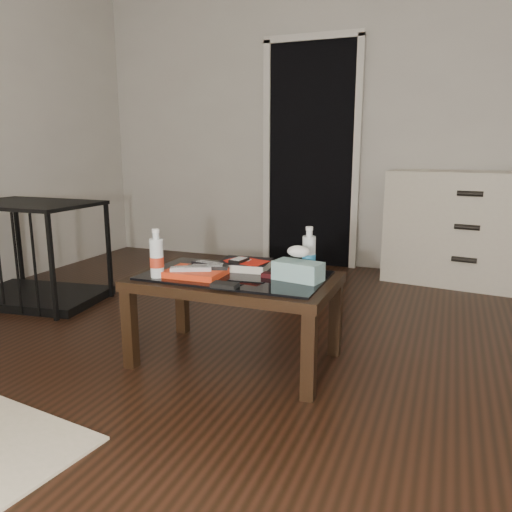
{
  "coord_description": "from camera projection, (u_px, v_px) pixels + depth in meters",
  "views": [
    {
      "loc": [
        0.82,
        -2.04,
        1.08
      ],
      "look_at": [
        -0.07,
        0.24,
        0.55
      ],
      "focal_mm": 35.0,
      "sensor_mm": 36.0,
      "label": 1
    }
  ],
  "objects": [
    {
      "name": "doorway",
      "position": [
        311.0,
        154.0,
        4.54
      ],
      "size": [
        0.9,
        0.08,
        2.07
      ],
      "color": "black",
      "rests_on": "ground"
    },
    {
      "name": "dvd_mailers",
      "position": [
        246.0,
        261.0,
        2.58
      ],
      "size": [
        0.22,
        0.19,
        0.01
      ],
      "primitive_type": "cube",
      "rotation": [
        0.0,
        0.0,
        -0.33
      ],
      "color": "red",
      "rests_on": "textbook"
    },
    {
      "name": "remote_black_front",
      "position": [
        207.0,
        267.0,
        2.47
      ],
      "size": [
        0.21,
        0.11,
        0.02
      ],
      "primitive_type": "cube",
      "rotation": [
        0.0,
        0.0,
        0.33
      ],
      "color": "black",
      "rests_on": "magazines"
    },
    {
      "name": "tissue_box",
      "position": [
        298.0,
        271.0,
        2.38
      ],
      "size": [
        0.25,
        0.16,
        0.09
      ],
      "primitive_type": "cube",
      "rotation": [
        0.0,
        0.0,
        -0.19
      ],
      "color": "#22727D",
      "rests_on": "coffee_table"
    },
    {
      "name": "ipod",
      "position": [
        239.0,
        260.0,
        2.54
      ],
      "size": [
        0.08,
        0.11,
        0.02
      ],
      "primitive_type": "cube",
      "rotation": [
        0.0,
        0.0,
        -0.14
      ],
      "color": "black",
      "rests_on": "dvd_mailers"
    },
    {
      "name": "remote_silver",
      "position": [
        191.0,
        268.0,
        2.44
      ],
      "size": [
        0.2,
        0.13,
        0.02
      ],
      "primitive_type": "cube",
      "rotation": [
        0.0,
        0.0,
        0.43
      ],
      "color": "#B1B0B5",
      "rests_on": "magazines"
    },
    {
      "name": "wallet",
      "position": [
        225.0,
        285.0,
        2.26
      ],
      "size": [
        0.12,
        0.07,
        0.02
      ],
      "primitive_type": "cube",
      "rotation": [
        0.0,
        0.0,
        0.03
      ],
      "color": "black",
      "rests_on": "coffee_table"
    },
    {
      "name": "textbook",
      "position": [
        245.0,
        265.0,
        2.6
      ],
      "size": [
        0.27,
        0.22,
        0.05
      ],
      "primitive_type": "cube",
      "rotation": [
        0.0,
        0.0,
        0.1
      ],
      "color": "black",
      "rests_on": "coffee_table"
    },
    {
      "name": "flip_phone",
      "position": [
        271.0,
        275.0,
        2.43
      ],
      "size": [
        0.09,
        0.05,
        0.02
      ],
      "primitive_type": "cube",
      "rotation": [
        0.0,
        0.0,
        -0.08
      ],
      "color": "black",
      "rests_on": "coffee_table"
    },
    {
      "name": "water_bottle_left",
      "position": [
        157.0,
        253.0,
        2.42
      ],
      "size": [
        0.08,
        0.08,
        0.24
      ],
      "primitive_type": "cylinder",
      "rotation": [
        0.0,
        0.0,
        -0.17
      ],
      "color": "white",
      "rests_on": "coffee_table"
    },
    {
      "name": "dresser",
      "position": [
        466.0,
        229.0,
        3.97
      ],
      "size": [
        1.26,
        0.66,
        0.9
      ],
      "rotation": [
        0.0,
        0.0,
        -0.14
      ],
      "color": "beige",
      "rests_on": "ground"
    },
    {
      "name": "remote_black_back",
      "position": [
        210.0,
        264.0,
        2.53
      ],
      "size": [
        0.21,
        0.09,
        0.02
      ],
      "primitive_type": "cube",
      "rotation": [
        0.0,
        0.0,
        -0.2
      ],
      "color": "black",
      "rests_on": "magazines"
    },
    {
      "name": "magazines",
      "position": [
        195.0,
        273.0,
        2.47
      ],
      "size": [
        0.28,
        0.22,
        0.03
      ],
      "primitive_type": "cube",
      "rotation": [
        0.0,
        0.0,
        0.02
      ],
      "color": "red",
      "rests_on": "coffee_table"
    },
    {
      "name": "water_bottle_right",
      "position": [
        309.0,
        250.0,
        2.49
      ],
      "size": [
        0.07,
        0.07,
        0.24
      ],
      "primitive_type": "cylinder",
      "rotation": [
        0.0,
        0.0,
        -0.13
      ],
      "color": "silver",
      "rests_on": "coffee_table"
    },
    {
      "name": "ground",
      "position": [
        251.0,
        380.0,
        2.38
      ],
      "size": [
        5.0,
        5.0,
        0.0
      ],
      "primitive_type": "plane",
      "color": "black",
      "rests_on": "ground"
    },
    {
      "name": "room_shell",
      "position": [
        250.0,
        13.0,
        2.03
      ],
      "size": [
        5.0,
        5.0,
        5.0
      ],
      "color": "beige",
      "rests_on": "ground"
    },
    {
      "name": "pet_crate",
      "position": [
        35.0,
        270.0,
        3.55
      ],
      "size": [
        0.97,
        0.71,
        0.71
      ],
      "rotation": [
        0.0,
        0.0,
        0.13
      ],
      "color": "black",
      "rests_on": "ground"
    },
    {
      "name": "coffee_table",
      "position": [
        235.0,
        287.0,
        2.51
      ],
      "size": [
        1.0,
        0.6,
        0.46
      ],
      "color": "black",
      "rests_on": "ground"
    }
  ]
}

